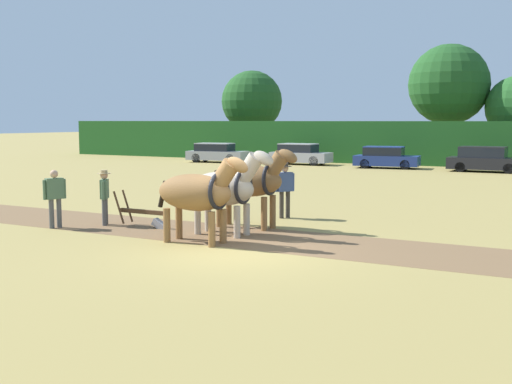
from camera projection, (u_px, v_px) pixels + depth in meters
The scene contains 16 objects.
ground_plane at pixel (238, 253), 15.09m from camera, with size 240.00×240.00×0.00m, color #998447.
plowed_furrow_strip at pixel (98, 222), 19.57m from camera, with size 29.59×3.01×0.01m, color brown.
hedgerow at pixel (485, 144), 42.57m from camera, with size 71.51×1.77×3.05m, color #1E511E.
tree_far_left at pixel (252, 101), 56.61m from camera, with size 5.35×5.35×7.48m.
tree_left at pixel (449, 85), 47.53m from camera, with size 5.94×5.94×8.73m.
draft_horse_lead_left at pixel (198, 192), 16.13m from camera, with size 2.74×1.03×2.30m.
draft_horse_lead_right at pixel (226, 188), 17.30m from camera, with size 2.67×1.00×2.40m.
draft_horse_trail_left at pixel (249, 180), 18.47m from camera, with size 2.91×1.04×2.39m.
plow at pixel (146, 216), 18.67m from camera, with size 1.78×0.47×1.13m.
farmer_at_plow at pixel (105, 193), 18.99m from camera, with size 0.43×0.55×1.64m.
farmer_beside_team at pixel (285, 186), 20.36m from camera, with size 0.46×0.57×1.75m.
farmer_onlooker_left at pixel (55, 194), 18.45m from camera, with size 0.38×0.63×1.69m.
parked_car_far_left at pixel (217, 153), 47.58m from camera, with size 4.63×2.44×1.43m.
parked_car_left at pixel (300, 154), 45.21m from camera, with size 4.26×1.99×1.48m.
parked_car_center_left at pixel (386, 158), 41.73m from camera, with size 4.34×2.37×1.42m.
parked_car_center at pixel (485, 160), 38.71m from camera, with size 4.46×1.90×1.53m.
Camera 1 is at (7.65, -12.73, 3.10)m, focal length 45.00 mm.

